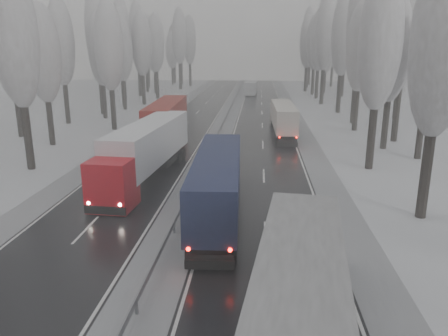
# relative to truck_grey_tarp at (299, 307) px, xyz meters

# --- Properties ---
(carriageway_right) EXTENTS (7.50, 200.00, 0.03)m
(carriageway_right) POSITION_rel_truck_grey_tarp_xyz_m (-0.85, 28.82, -2.50)
(carriageway_right) COLOR black
(carriageway_right) RESTS_ON ground
(carriageway_left) EXTENTS (7.50, 200.00, 0.03)m
(carriageway_left) POSITION_rel_truck_grey_tarp_xyz_m (-11.35, 28.82, -2.50)
(carriageway_left) COLOR black
(carriageway_left) RESTS_ON ground
(median_slush) EXTENTS (3.00, 200.00, 0.04)m
(median_slush) POSITION_rel_truck_grey_tarp_xyz_m (-6.10, 28.82, -2.49)
(median_slush) COLOR #A5A8AD
(median_slush) RESTS_ON ground
(shoulder_right) EXTENTS (2.40, 200.00, 0.04)m
(shoulder_right) POSITION_rel_truck_grey_tarp_xyz_m (4.10, 28.82, -2.49)
(shoulder_right) COLOR #A5A8AD
(shoulder_right) RESTS_ON ground
(shoulder_left) EXTENTS (2.40, 200.00, 0.04)m
(shoulder_left) POSITION_rel_truck_grey_tarp_xyz_m (-16.30, 28.82, -2.49)
(shoulder_left) COLOR #A5A8AD
(shoulder_left) RESTS_ON ground
(median_guardrail) EXTENTS (0.12, 200.00, 0.76)m
(median_guardrail) POSITION_rel_truck_grey_tarp_xyz_m (-6.10, 28.81, -1.91)
(median_guardrail) COLOR slate
(median_guardrail) RESTS_ON ground
(tree_16) EXTENTS (3.60, 3.60, 16.53)m
(tree_16) POSITION_rel_truck_grey_tarp_xyz_m (8.94, 14.49, 8.16)
(tree_16) COLOR black
(tree_16) RESTS_ON ground
(tree_18) EXTENTS (3.60, 3.60, 16.58)m
(tree_18) POSITION_rel_truck_grey_tarp_xyz_m (8.41, 25.86, 8.19)
(tree_18) COLOR black
(tree_18) RESTS_ON ground
(tree_19) EXTENTS (3.60, 3.60, 14.57)m
(tree_19) POSITION_rel_truck_grey_tarp_xyz_m (13.92, 29.86, 6.91)
(tree_19) COLOR black
(tree_19) RESTS_ON ground
(tree_20) EXTENTS (3.60, 3.60, 15.71)m
(tree_20) POSITION_rel_truck_grey_tarp_xyz_m (11.80, 33.99, 7.63)
(tree_20) COLOR black
(tree_20) RESTS_ON ground
(tree_21) EXTENTS (3.60, 3.60, 18.62)m
(tree_21) POSITION_rel_truck_grey_tarp_xyz_m (14.03, 37.99, 9.49)
(tree_21) COLOR black
(tree_21) RESTS_ON ground
(tree_22) EXTENTS (3.60, 3.60, 15.86)m
(tree_22) POSITION_rel_truck_grey_tarp_xyz_m (10.92, 44.42, 7.73)
(tree_22) COLOR black
(tree_22) RESTS_ON ground
(tree_23) EXTENTS (3.60, 3.60, 13.55)m
(tree_23) POSITION_rel_truck_grey_tarp_xyz_m (17.21, 48.42, 6.26)
(tree_23) COLOR black
(tree_23) RESTS_ON ground
(tree_24) EXTENTS (3.60, 3.60, 20.49)m
(tree_24) POSITION_rel_truck_grey_tarp_xyz_m (11.80, 49.84, 10.68)
(tree_24) COLOR black
(tree_24) RESTS_ON ground
(tree_25) EXTENTS (3.60, 3.60, 19.44)m
(tree_25) POSITION_rel_truck_grey_tarp_xyz_m (18.72, 53.84, 10.01)
(tree_25) COLOR black
(tree_25) RESTS_ON ground
(tree_26) EXTENTS (3.60, 3.60, 18.78)m
(tree_26) POSITION_rel_truck_grey_tarp_xyz_m (11.47, 60.09, 9.59)
(tree_26) COLOR black
(tree_26) RESTS_ON ground
(tree_27) EXTENTS (3.60, 3.60, 17.62)m
(tree_27) POSITION_rel_truck_grey_tarp_xyz_m (18.62, 64.09, 8.85)
(tree_27) COLOR black
(tree_27) RESTS_ON ground
(tree_28) EXTENTS (3.60, 3.60, 19.62)m
(tree_28) POSITION_rel_truck_grey_tarp_xyz_m (10.24, 70.78, 10.13)
(tree_28) COLOR black
(tree_28) RESTS_ON ground
(tree_29) EXTENTS (3.60, 3.60, 18.11)m
(tree_29) POSITION_rel_truck_grey_tarp_xyz_m (17.61, 74.78, 9.16)
(tree_29) COLOR black
(tree_29) RESTS_ON ground
(tree_30) EXTENTS (3.60, 3.60, 17.86)m
(tree_30) POSITION_rel_truck_grey_tarp_xyz_m (10.47, 80.53, 9.01)
(tree_30) COLOR black
(tree_30) RESTS_ON ground
(tree_31) EXTENTS (3.60, 3.60, 18.58)m
(tree_31) POSITION_rel_truck_grey_tarp_xyz_m (16.38, 84.53, 9.46)
(tree_31) COLOR black
(tree_31) RESTS_ON ground
(tree_32) EXTENTS (3.60, 3.60, 17.33)m
(tree_32) POSITION_rel_truck_grey_tarp_xyz_m (10.53, 88.03, 8.67)
(tree_32) COLOR black
(tree_32) RESTS_ON ground
(tree_33) EXTENTS (3.60, 3.60, 14.33)m
(tree_33) POSITION_rel_truck_grey_tarp_xyz_m (13.67, 92.03, 6.75)
(tree_33) COLOR black
(tree_33) RESTS_ON ground
(tree_34) EXTENTS (3.60, 3.60, 17.63)m
(tree_34) POSITION_rel_truck_grey_tarp_xyz_m (9.63, 95.14, 8.86)
(tree_34) COLOR black
(tree_34) RESTS_ON ground
(tree_35) EXTENTS (3.60, 3.60, 18.25)m
(tree_35) POSITION_rel_truck_grey_tarp_xyz_m (18.85, 99.14, 9.26)
(tree_35) COLOR black
(tree_35) RESTS_ON ground
(tree_36) EXTENTS (3.60, 3.60, 20.23)m
(tree_36) POSITION_rel_truck_grey_tarp_xyz_m (10.94, 104.98, 10.51)
(tree_36) COLOR black
(tree_36) RESTS_ON ground
(tree_37) EXTENTS (3.60, 3.60, 16.37)m
(tree_37) POSITION_rel_truck_grey_tarp_xyz_m (17.92, 108.98, 8.05)
(tree_37) COLOR black
(tree_37) RESTS_ON ground
(tree_38) EXTENTS (3.60, 3.60, 17.97)m
(tree_38) POSITION_rel_truck_grey_tarp_xyz_m (12.63, 115.55, 9.08)
(tree_38) COLOR black
(tree_38) RESTS_ON ground
(tree_39) EXTENTS (3.60, 3.60, 16.19)m
(tree_39) POSITION_rel_truck_grey_tarp_xyz_m (15.45, 119.55, 7.94)
(tree_39) COLOR black
(tree_39) RESTS_ON ground
(tree_58) EXTENTS (3.60, 3.60, 17.21)m
(tree_58) POSITION_rel_truck_grey_tarp_xyz_m (-21.22, 23.39, 8.59)
(tree_58) COLOR black
(tree_58) RESTS_ON ground
(tree_60) EXTENTS (3.60, 3.60, 14.84)m
(tree_60) POSITION_rel_truck_grey_tarp_xyz_m (-23.85, 33.02, 7.08)
(tree_60) COLOR black
(tree_60) RESTS_ON ground
(tree_61) EXTENTS (3.60, 3.60, 13.95)m
(tree_61) POSITION_rel_truck_grey_tarp_xyz_m (-29.62, 37.02, 6.51)
(tree_61) COLOR black
(tree_61) RESTS_ON ground
(tree_62) EXTENTS (3.60, 3.60, 16.04)m
(tree_62) POSITION_rel_truck_grey_tarp_xyz_m (-20.04, 42.55, 7.85)
(tree_62) COLOR black
(tree_62) RESTS_ON ground
(tree_63) EXTENTS (3.60, 3.60, 16.88)m
(tree_63) POSITION_rel_truck_grey_tarp_xyz_m (-27.95, 46.55, 8.38)
(tree_63) COLOR black
(tree_63) RESTS_ON ground
(tree_64) EXTENTS (3.60, 3.60, 15.42)m
(tree_64) POSITION_rel_truck_grey_tarp_xyz_m (-24.36, 51.54, 7.45)
(tree_64) COLOR black
(tree_64) RESTS_ON ground
(tree_65) EXTENTS (3.60, 3.60, 19.48)m
(tree_65) POSITION_rel_truck_grey_tarp_xyz_m (-26.15, 55.54, 10.04)
(tree_65) COLOR black
(tree_65) RESTS_ON ground
(tree_66) EXTENTS (3.60, 3.60, 15.23)m
(tree_66) POSITION_rel_truck_grey_tarp_xyz_m (-24.25, 61.17, 7.33)
(tree_66) COLOR black
(tree_66) RESTS_ON ground
(tree_67) EXTENTS (3.60, 3.60, 17.09)m
(tree_67) POSITION_rel_truck_grey_tarp_xyz_m (-25.64, 65.17, 8.52)
(tree_67) COLOR black
(tree_67) RESTS_ON ground
(tree_68) EXTENTS (3.60, 3.60, 16.65)m
(tree_68) POSITION_rel_truck_grey_tarp_xyz_m (-22.68, 67.93, 8.24)
(tree_68) COLOR black
(tree_68) RESTS_ON ground
(tree_69) EXTENTS (3.60, 3.60, 19.35)m
(tree_69) POSITION_rel_truck_grey_tarp_xyz_m (-27.52, 71.93, 9.95)
(tree_69) COLOR black
(tree_69) RESTS_ON ground
(tree_70) EXTENTS (3.60, 3.60, 17.09)m
(tree_70) POSITION_rel_truck_grey_tarp_xyz_m (-22.42, 78.01, 8.52)
(tree_70) COLOR black
(tree_70) RESTS_ON ground
(tree_71) EXTENTS (3.60, 3.60, 19.61)m
(tree_71) POSITION_rel_truck_grey_tarp_xyz_m (-27.18, 82.01, 10.12)
(tree_71) COLOR black
(tree_71) RESTS_ON ground
(tree_72) EXTENTS (3.60, 3.60, 15.11)m
(tree_72) POSITION_rel_truck_grey_tarp_xyz_m (-25.03, 87.36, 7.25)
(tree_72) COLOR black
(tree_72) RESTS_ON ground
(tree_73) EXTENTS (3.60, 3.60, 17.22)m
(tree_73) POSITION_rel_truck_grey_tarp_xyz_m (-27.91, 91.36, 8.60)
(tree_73) COLOR black
(tree_73) RESTS_ON ground
(tree_74) EXTENTS (3.60, 3.60, 19.68)m
(tree_74) POSITION_rel_truck_grey_tarp_xyz_m (-21.17, 98.15, 10.16)
(tree_74) COLOR black
(tree_74) RESTS_ON ground
(tree_75) EXTENTS (3.60, 3.60, 18.60)m
(tree_75) POSITION_rel_truck_grey_tarp_xyz_m (-30.30, 102.15, 9.48)
(tree_75) COLOR black
(tree_75) RESTS_ON ground
(tree_76) EXTENTS (3.60, 3.60, 18.55)m
(tree_76) POSITION_rel_truck_grey_tarp_xyz_m (-20.15, 107.54, 9.44)
(tree_76) COLOR black
(tree_76) RESTS_ON ground
(tree_77) EXTENTS (3.60, 3.60, 14.32)m
(tree_77) POSITION_rel_truck_grey_tarp_xyz_m (-25.76, 111.54, 6.75)
(tree_77) COLOR black
(tree_77) RESTS_ON ground
(tree_78) EXTENTS (3.60, 3.60, 19.55)m
(tree_78) POSITION_rel_truck_grey_tarp_xyz_m (-23.66, 114.13, 10.08)
(tree_78) COLOR black
(tree_78) RESTS_ON ground
(tree_79) EXTENTS (3.60, 3.60, 17.07)m
(tree_79) POSITION_rel_truck_grey_tarp_xyz_m (-26.43, 118.13, 8.50)
(tree_79) COLOR black
(tree_79) RESTS_ON ground
(truck_grey_tarp) EXTENTS (4.53, 16.91, 4.30)m
(truck_grey_tarp) POSITION_rel_truck_grey_tarp_xyz_m (0.00, 0.00, 0.00)
(truck_grey_tarp) COLOR #45464A
(truck_grey_tarp) RESTS_ON ground
(truck_blue_box) EXTENTS (3.12, 16.32, 4.16)m
(truck_blue_box) POSITION_rel_truck_grey_tarp_xyz_m (-3.79, 13.77, -0.08)
(truck_blue_box) COLOR navy
(truck_blue_box) RESTS_ON ground
(truck_cream_box) EXTENTS (2.71, 14.86, 3.80)m
(truck_cream_box) POSITION_rel_truck_grey_tarp_xyz_m (1.53, 40.70, -0.30)
(truck_cream_box) COLOR #A7A393
(truck_cream_box) RESTS_ON ground
(box_truck_distant) EXTENTS (2.65, 7.88, 2.91)m
(box_truck_distant) POSITION_rel_truck_grey_tarp_xyz_m (-3.24, 86.20, -1.02)
(box_truck_distant) COLOR silver
(box_truck_distant) RESTS_ON ground
(truck_red_white) EXTENTS (4.09, 17.56, 4.47)m
(truck_red_white) POSITION_rel_truck_grey_tarp_xyz_m (-10.22, 20.82, 0.10)
(truck_red_white) COLOR red
(truck_red_white) RESTS_ON ground
(truck_red_red) EXTENTS (3.42, 17.60, 4.49)m
(truck_red_red) POSITION_rel_truck_grey_tarp_xyz_m (-11.56, 34.42, 0.11)
(truck_red_red) COLOR #A90925
(truck_red_red) RESTS_ON ground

